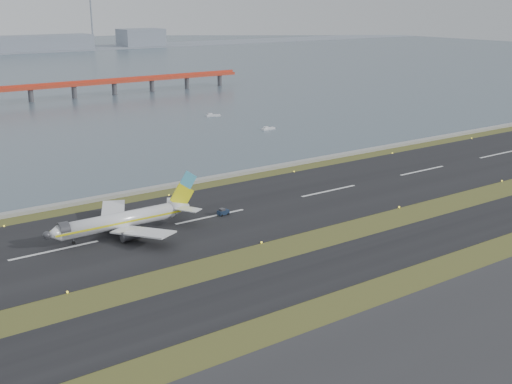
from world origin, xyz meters
TOP-DOWN VIEW (x-y plane):
  - ground at (0.00, 0.00)m, footprint 1000.00×1000.00m
  - apron_strip at (0.00, -55.00)m, footprint 1000.00×50.00m
  - taxiway_strip at (0.00, -12.00)m, footprint 1000.00×18.00m
  - runway_strip at (0.00, 30.00)m, footprint 1000.00×45.00m
  - seawall at (0.00, 60.00)m, footprint 1000.00×2.50m
  - red_pier at (20.00, 250.00)m, footprint 260.00×5.00m
  - airliner at (-22.74, 31.23)m, footprint 38.52×32.89m
  - pushback_tug at (3.39, 29.26)m, footprint 3.07×1.99m
  - workboat_near at (79.57, 114.23)m, footprint 6.13×2.08m
  - workboat_far at (77.08, 155.26)m, footprint 7.00×4.26m

SIDE VIEW (x-z plane):
  - ground at x=0.00m, z-range 0.00..0.00m
  - apron_strip at x=0.00m, z-range 0.00..0.10m
  - taxiway_strip at x=0.00m, z-range 0.00..0.10m
  - runway_strip at x=0.00m, z-range 0.00..0.10m
  - workboat_near at x=79.57m, z-range -0.27..1.20m
  - seawall at x=0.00m, z-range 0.00..1.00m
  - workboat_far at x=77.08m, z-range -0.30..1.32m
  - pushback_tug at x=3.39m, z-range -0.03..1.84m
  - airliner at x=-22.74m, z-range -2.94..9.86m
  - red_pier at x=20.00m, z-range 2.18..12.38m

